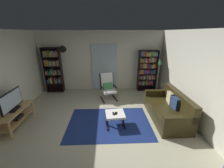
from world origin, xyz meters
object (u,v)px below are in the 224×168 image
Objects in this scene: television at (12,102)px; ottoman at (115,115)px; cell_phone at (116,113)px; lounge_armchair at (108,86)px; bookshelf_near_tv at (53,69)px; floor_lamp_by_shelf at (159,67)px; leather_sofa at (168,109)px; tv_stand at (15,115)px; tv_remote at (113,114)px; wall_clock at (63,49)px; bookshelf_near_sofa at (147,69)px.

television reaches higher than ottoman.
cell_phone is at bearing -28.17° from ottoman.
lounge_armchair is at bearing 32.55° from television.
cell_phone is (0.02, -0.01, 0.07)m from ottoman.
bookshelf_near_tv is 3.68m from ottoman.
floor_lamp_by_shelf is at bearing -6.92° from bookshelf_near_tv.
floor_lamp_by_shelf is at bearing 46.92° from ottoman.
leather_sofa is (4.17, -2.30, -0.71)m from bookshelf_near_tv.
television is 0.48× the size of leather_sofa.
tv_stand is at bearing -170.82° from cell_phone.
television is 2.84m from cell_phone.
ottoman is at bearing -170.49° from leather_sofa.
floor_lamp_by_shelf is (1.88, 2.05, 0.82)m from cell_phone.
tv_remote reaches higher than cell_phone.
leather_sofa is 1.15× the size of floor_lamp_by_shelf.
wall_clock is (-3.96, 0.67, 0.64)m from floor_lamp_by_shelf.
wall_clock is (-2.07, 2.72, 1.46)m from cell_phone.
lounge_armchair is 1.78m from tv_remote.
leather_sofa is at bearing 9.51° from ottoman.
ottoman is 0.36× the size of floor_lamp_by_shelf.
lounge_armchair is at bearing -155.25° from bookshelf_near_sofa.
tv_remote reaches higher than ottoman.
television is at bearing -150.45° from bookshelf_near_sofa.
tv_remote is at bearing -2.21° from television.
tv_stand is 0.78× the size of floor_lamp_by_shelf.
floor_lamp_by_shelf is at bearing 41.72° from tv_remote.
bookshelf_near_sofa is 3.74m from wall_clock.
ottoman is 2.93m from floor_lamp_by_shelf.
bookshelf_near_tv is at bearing 179.71° from bookshelf_near_sofa.
tv_remote is 0.50× the size of wall_clock.
tv_stand is at bearing -157.35° from floor_lamp_by_shelf.
ottoman is at bearing -121.76° from bookshelf_near_sofa.
wall_clock reaches higher than floor_lamp_by_shelf.
cell_phone is 0.09× the size of floor_lamp_by_shelf.
cell_phone is at bearing -132.61° from floor_lamp_by_shelf.
tv_stand is at bearing 172.99° from tv_remote.
tv_remote is at bearing -46.39° from bookshelf_near_tv.
tv_stand is 1.42× the size of television.
lounge_armchair is (2.61, 1.66, -0.24)m from television.
leather_sofa is at bearing 2.54° from television.
wall_clock reaches higher than cell_phone.
ottoman is at bearing -133.08° from floor_lamp_by_shelf.
lounge_armchair is at bearing -19.53° from bookshelf_near_tv.
tv_stand is at bearing -105.68° from wall_clock.
floor_lamp_by_shelf is at bearing 22.66° from television.
bookshelf_near_sofa is (4.37, 2.48, 0.22)m from television.
wall_clock reaches higher than tv_stand.
lounge_armchair is at bearing -171.95° from floor_lamp_by_shelf.
cell_phone is (0.20, -1.75, -0.15)m from lounge_armchair.
television is 0.55× the size of floor_lamp_by_shelf.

